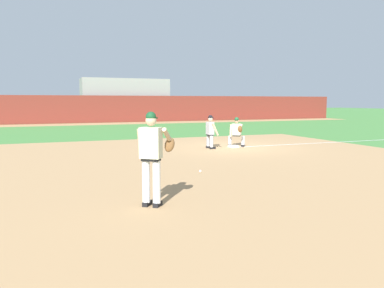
# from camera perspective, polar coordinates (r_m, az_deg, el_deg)

# --- Properties ---
(ground_plane) EXTENTS (160.00, 160.00, 0.00)m
(ground_plane) POSITION_cam_1_polar(r_m,az_deg,el_deg) (16.81, 6.32, -0.53)
(ground_plane) COLOR #47843D
(infield_dirt_patch) EXTENTS (18.00, 18.00, 0.01)m
(infield_dirt_patch) POSITION_cam_1_polar(r_m,az_deg,el_deg) (12.05, 2.52, -3.28)
(infield_dirt_patch) COLOR tan
(infield_dirt_patch) RESTS_ON ground
(warning_track_strip) EXTENTS (48.00, 3.20, 0.01)m
(warning_track_strip) POSITION_cam_1_polar(r_m,az_deg,el_deg) (35.69, -8.71, 3.17)
(warning_track_strip) COLOR tan
(warning_track_strip) RESTS_ON ground
(foul_line_stripe) EXTENTS (11.53, 0.10, 0.00)m
(foul_line_stripe) POSITION_cam_1_polar(r_m,az_deg,el_deg) (20.12, 21.04, 0.26)
(foul_line_stripe) COLOR white
(foul_line_stripe) RESTS_ON ground
(first_base_bag) EXTENTS (0.38, 0.38, 0.09)m
(first_base_bag) POSITION_cam_1_polar(r_m,az_deg,el_deg) (16.80, 6.33, -0.38)
(first_base_bag) COLOR white
(first_base_bag) RESTS_ON ground
(baseball) EXTENTS (0.07, 0.07, 0.07)m
(baseball) POSITION_cam_1_polar(r_m,az_deg,el_deg) (10.88, 1.27, -4.16)
(baseball) COLOR white
(baseball) RESTS_ON ground
(pitcher) EXTENTS (0.85, 0.55, 1.86)m
(pitcher) POSITION_cam_1_polar(r_m,az_deg,el_deg) (7.29, -6.04, -1.38)
(pitcher) COLOR black
(pitcher) RESTS_ON ground
(first_baseman) EXTENTS (0.72, 1.09, 1.34)m
(first_baseman) POSITION_cam_1_polar(r_m,az_deg,el_deg) (17.05, 6.83, 2.04)
(first_baseman) COLOR black
(first_baseman) RESTS_ON ground
(baserunner) EXTENTS (0.44, 0.60, 1.46)m
(baserunner) POSITION_cam_1_polar(r_m,az_deg,el_deg) (16.27, 2.81, 2.08)
(baserunner) COLOR black
(baserunner) RESTS_ON ground
(outfield_wall) EXTENTS (48.00, 0.50, 2.60)m
(outfield_wall) POSITION_cam_1_polar(r_m,az_deg,el_deg) (37.59, -9.41, 5.30)
(outfield_wall) COLOR maroon
(outfield_wall) RESTS_ON ground
(stadium_seating_block) EXTENTS (8.84, 3.35, 4.35)m
(stadium_seating_block) POSITION_cam_1_polar(r_m,az_deg,el_deg) (40.01, -10.17, 6.65)
(stadium_seating_block) COLOR gray
(stadium_seating_block) RESTS_ON ground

